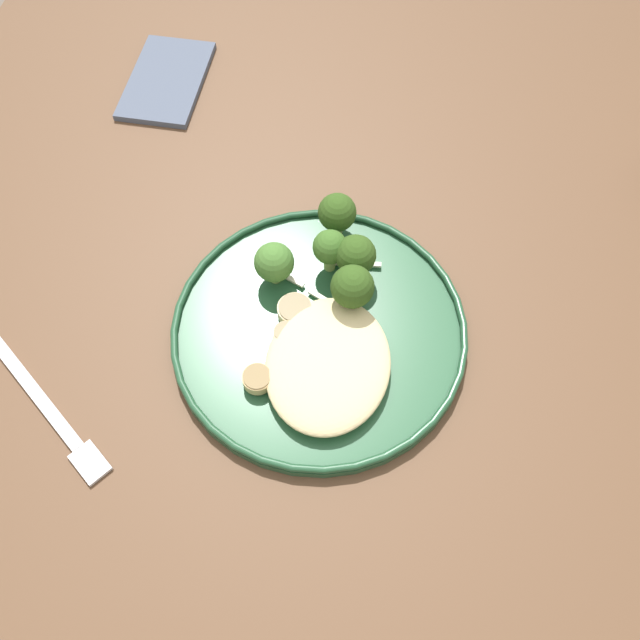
{
  "coord_description": "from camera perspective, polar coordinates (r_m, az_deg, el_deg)",
  "views": [
    {
      "loc": [
        0.3,
        0.07,
        1.32
      ],
      "look_at": [
        -0.0,
        0.02,
        0.76
      ],
      "focal_mm": 37.09,
      "sensor_mm": 36.0,
      "label": 1
    }
  ],
  "objects": [
    {
      "name": "dinner_fork",
      "position": [
        0.67,
        -22.27,
        -7.27
      ],
      "size": [
        0.13,
        0.16,
        0.0
      ],
      "color": "silver",
      "rests_on": "wooden_dining_table"
    },
    {
      "name": "broccoli_floret_tall_stalk",
      "position": [
        0.69,
        1.49,
        9.21
      ],
      "size": [
        0.04,
        0.04,
        0.05
      ],
      "color": "#89A356",
      "rests_on": "dinner_plate"
    },
    {
      "name": "broccoli_floret_front_edge",
      "position": [
        0.65,
        -3.98,
        4.96
      ],
      "size": [
        0.04,
        0.04,
        0.05
      ],
      "color": "#7A994C",
      "rests_on": "dinner_plate"
    },
    {
      "name": "onion_sliver_curled_piece",
      "position": [
        0.68,
        -3.49,
        4.08
      ],
      "size": [
        0.03,
        0.06,
        0.0
      ],
      "primitive_type": "cube",
      "rotation": [
        0.0,
        0.0,
        1.17
      ],
      "color": "silver",
      "rests_on": "dinner_plate"
    },
    {
      "name": "folded_napkin",
      "position": [
        0.9,
        -13.09,
        19.5
      ],
      "size": [
        0.15,
        0.09,
        0.01
      ],
      "primitive_type": "cube",
      "rotation": [
        0.0,
        0.0,
        -0.0
      ],
      "color": "#4C566B",
      "rests_on": "wooden_dining_table"
    },
    {
      "name": "broccoli_floret_center_pile",
      "position": [
        0.66,
        0.87,
        6.24
      ],
      "size": [
        0.03,
        0.03,
        0.05
      ],
      "color": "#89A356",
      "rests_on": "dinner_plate"
    },
    {
      "name": "seared_scallop_tilted_round",
      "position": [
        0.65,
        -2.17,
        0.86
      ],
      "size": [
        0.03,
        0.03,
        0.01
      ],
      "color": "beige",
      "rests_on": "dinner_plate"
    },
    {
      "name": "seared_scallop_right_edge",
      "position": [
        0.61,
        -5.42,
        -5.07
      ],
      "size": [
        0.03,
        0.03,
        0.01
      ],
      "color": "#DBB77A",
      "rests_on": "dinner_plate"
    },
    {
      "name": "dinner_plate",
      "position": [
        0.65,
        0.0,
        -0.5
      ],
      "size": [
        0.29,
        0.29,
        0.02
      ],
      "color": "#235133",
      "rests_on": "wooden_dining_table"
    },
    {
      "name": "seared_scallop_rear_pale",
      "position": [
        0.63,
        -2.95,
        -1.26
      ],
      "size": [
        0.02,
        0.02,
        0.01
      ],
      "color": "beige",
      "rests_on": "dinner_plate"
    },
    {
      "name": "onion_sliver_short_strip",
      "position": [
        0.68,
        2.87,
        4.89
      ],
      "size": [
        0.01,
        0.06,
        0.0
      ],
      "primitive_type": "cube",
      "rotation": [
        0.0,
        0.0,
        4.82
      ],
      "color": "silver",
      "rests_on": "dinner_plate"
    },
    {
      "name": "noodle_bed",
      "position": [
        0.62,
        0.7,
        -3.82
      ],
      "size": [
        0.14,
        0.12,
        0.02
      ],
      "color": "beige",
      "rests_on": "dinner_plate"
    },
    {
      "name": "broccoli_floret_rear_charred",
      "position": [
        0.63,
        2.81,
        2.84
      ],
      "size": [
        0.04,
        0.04,
        0.06
      ],
      "color": "#89A356",
      "rests_on": "dinner_plate"
    },
    {
      "name": "onion_sliver_pale_crescent",
      "position": [
        0.66,
        1.15,
        1.31
      ],
      "size": [
        0.03,
        0.06,
        0.0
      ],
      "primitive_type": "cube",
      "rotation": [
        0.0,
        0.0,
        1.13
      ],
      "color": "silver",
      "rests_on": "dinner_plate"
    },
    {
      "name": "wooden_dining_table",
      "position": [
        0.73,
        -1.37,
        -3.99
      ],
      "size": [
        1.4,
        1.0,
        0.74
      ],
      "color": "brown",
      "rests_on": "ground"
    },
    {
      "name": "ground",
      "position": [
        1.35,
        -0.77,
        -16.04
      ],
      "size": [
        6.0,
        6.0,
        0.0
      ],
      "primitive_type": "plane",
      "color": "#665B51"
    },
    {
      "name": "broccoli_floret_split_head",
      "position": [
        0.65,
        3.09,
        5.57
      ],
      "size": [
        0.04,
        0.04,
        0.06
      ],
      "color": "#89A356",
      "rests_on": "dinner_plate"
    },
    {
      "name": "seared_scallop_left_edge",
      "position": [
        0.62,
        0.33,
        -4.07
      ],
      "size": [
        0.03,
        0.03,
        0.01
      ],
      "color": "#E5C689",
      "rests_on": "dinner_plate"
    }
  ]
}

